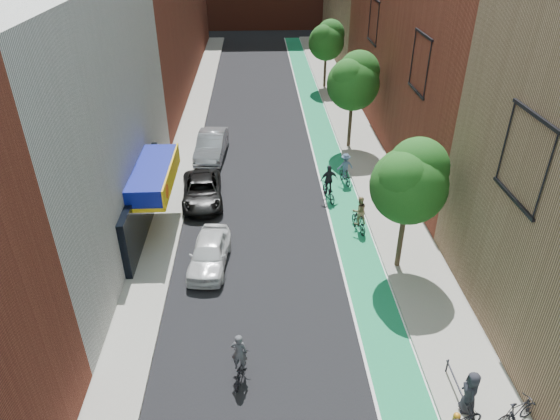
{
  "coord_description": "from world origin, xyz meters",
  "views": [
    {
      "loc": [
        -0.82,
        -8.62,
        14.53
      ],
      "look_at": [
        0.2,
        13.04,
        1.5
      ],
      "focal_mm": 32.0,
      "sensor_mm": 36.0,
      "label": 1
    }
  ],
  "objects": [
    {
      "name": "bike_lane",
      "position": [
        4.0,
        26.0,
        0.01
      ],
      "size": [
        2.0,
        68.0,
        0.01
      ],
      "primitive_type": "cube",
      "color": "#157A47",
      "rests_on": "ground"
    },
    {
      "name": "sidewalk_left",
      "position": [
        -6.0,
        26.0,
        0.07
      ],
      "size": [
        2.0,
        68.0,
        0.15
      ],
      "primitive_type": "cube",
      "color": "gray",
      "rests_on": "ground"
    },
    {
      "name": "sidewalk_right",
      "position": [
        6.5,
        26.0,
        0.07
      ],
      "size": [
        3.0,
        68.0,
        0.15
      ],
      "primitive_type": "cube",
      "color": "gray",
      "rests_on": "ground"
    },
    {
      "name": "building_left_white",
      "position": [
        -11.0,
        14.0,
        6.0
      ],
      "size": [
        8.0,
        20.0,
        12.0
      ],
      "primitive_type": "cube",
      "color": "silver",
      "rests_on": "ground"
    },
    {
      "name": "tree_near",
      "position": [
        5.65,
        10.02,
        4.66
      ],
      "size": [
        3.4,
        3.36,
        6.42
      ],
      "color": "#332619",
      "rests_on": "ground"
    },
    {
      "name": "tree_mid",
      "position": [
        5.65,
        24.02,
        4.89
      ],
      "size": [
        3.55,
        3.53,
        6.74
      ],
      "color": "#332619",
      "rests_on": "ground"
    },
    {
      "name": "tree_far",
      "position": [
        5.65,
        38.02,
        4.5
      ],
      "size": [
        3.3,
        3.25,
        6.21
      ],
      "color": "#332619",
      "rests_on": "ground"
    },
    {
      "name": "parked_car_white",
      "position": [
        -3.25,
        10.6,
        0.72
      ],
      "size": [
        2.05,
        4.34,
        1.43
      ],
      "primitive_type": "imported",
      "rotation": [
        0.0,
        0.0,
        -0.09
      ],
      "color": "silver",
      "rests_on": "ground"
    },
    {
      "name": "parked_car_black",
      "position": [
        -4.12,
        16.76,
        0.67
      ],
      "size": [
        2.67,
        5.04,
        1.35
      ],
      "primitive_type": "imported",
      "rotation": [
        0.0,
        0.0,
        0.09
      ],
      "color": "black",
      "rests_on": "ground"
    },
    {
      "name": "parked_car_silver",
      "position": [
        -4.01,
        22.96,
        0.83
      ],
      "size": [
        2.15,
        5.17,
        1.66
      ],
      "primitive_type": "imported",
      "rotation": [
        0.0,
        0.0,
        -0.08
      ],
      "color": "#94969C",
      "rests_on": "ground"
    },
    {
      "name": "cyclist_lead",
      "position": [
        -1.67,
        3.85,
        0.65
      ],
      "size": [
        0.88,
        1.79,
        1.96
      ],
      "rotation": [
        0.0,
        0.0,
        2.97
      ],
      "color": "black",
      "rests_on": "ground"
    },
    {
      "name": "cyclist_lane_near",
      "position": [
        4.35,
        13.32,
        0.81
      ],
      "size": [
        0.9,
        1.78,
        1.95
      ],
      "rotation": [
        0.0,
        0.0,
        3.37
      ],
      "color": "black",
      "rests_on": "ground"
    },
    {
      "name": "cyclist_lane_mid",
      "position": [
        3.2,
        16.69,
        0.78
      ],
      "size": [
        1.11,
        2.01,
        2.12
      ],
      "rotation": [
        0.0,
        0.0,
        3.35
      ],
      "color": "black",
      "rests_on": "ground"
    },
    {
      "name": "cyclist_lane_far",
      "position": [
        4.48,
        18.69,
        0.85
      ],
      "size": [
        1.12,
        1.72,
        1.92
      ],
      "rotation": [
        0.0,
        0.0,
        3.37
      ],
      "color": "black",
      "rests_on": "ground"
    },
    {
      "name": "parked_bike_mid",
      "position": [
        7.27,
        1.39,
        0.7
      ],
      "size": [
        1.88,
        1.14,
        1.09
      ],
      "primitive_type": "imported",
      "rotation": [
        0.0,
        0.0,
        1.94
      ],
      "color": "black",
      "rests_on": "sidewalk_right"
    },
    {
      "name": "pedestrian",
      "position": [
        5.93,
        1.99,
        0.99
      ],
      "size": [
        0.64,
        0.89,
        1.67
      ],
      "primitive_type": "imported",
      "rotation": [
        0.0,
        0.0,
        -1.71
      ],
      "color": "#202129",
      "rests_on": "sidewalk_right"
    },
    {
      "name": "fire_hydrant",
      "position": [
        5.3,
        1.32,
        0.52
      ],
      "size": [
        0.24,
        0.24,
        0.69
      ],
      "color": "orange",
      "rests_on": "sidewalk_right"
    }
  ]
}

